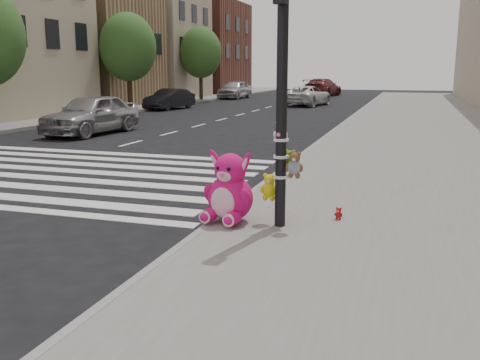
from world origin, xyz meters
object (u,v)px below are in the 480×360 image
at_px(car_dark_far, 170,99).
at_px(car_silver_far, 91,114).
at_px(red_teddy, 339,213).
at_px(car_white_near, 307,96).
at_px(pink_bunny, 229,192).
at_px(signal_pole, 282,116).

bearing_deg(car_dark_far, car_silver_far, -68.49).
bearing_deg(red_teddy, car_white_near, 111.31).
relative_size(car_silver_far, car_white_near, 0.94).
bearing_deg(car_white_near, pink_bunny, 107.35).
bearing_deg(signal_pole, red_teddy, 36.29).
xyz_separation_m(car_silver_far, car_white_near, (4.78, 18.41, -0.10)).
xyz_separation_m(pink_bunny, red_teddy, (1.61, 0.60, -0.36)).
height_order(red_teddy, car_white_near, car_white_near).
bearing_deg(pink_bunny, car_dark_far, 126.32).
bearing_deg(signal_pole, car_white_near, 100.04).
bearing_deg(signal_pole, pink_bunny, -179.11).
bearing_deg(red_teddy, pink_bunny, -150.09).
height_order(signal_pole, red_teddy, signal_pole).
bearing_deg(car_silver_far, pink_bunny, -44.07).
xyz_separation_m(pink_bunny, car_silver_far, (-9.03, 10.13, 0.17)).
bearing_deg(signal_pole, car_silver_far, 134.19).
height_order(car_dark_far, car_white_near, car_white_near).
distance_m(red_teddy, car_white_near, 28.55).
distance_m(car_silver_far, car_white_near, 19.02).
height_order(pink_bunny, car_silver_far, car_silver_far).
bearing_deg(pink_bunny, signal_pole, 10.00).
height_order(pink_bunny, car_white_near, car_white_near).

